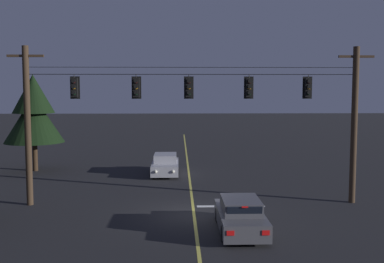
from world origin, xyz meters
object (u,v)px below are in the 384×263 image
traffic_light_rightmost (308,88)px  car_oncoming_lead (165,165)px  car_waiting_near_lane (240,216)px  tree_verge_near (34,112)px  traffic_light_left_inner (136,88)px  traffic_light_right_inner (249,88)px  traffic_light_leftmost (74,88)px  traffic_light_centre (189,88)px

traffic_light_rightmost → car_oncoming_lead: size_ratio=0.28×
car_waiting_near_lane → car_oncoming_lead: (-3.45, 12.92, -0.00)m
tree_verge_near → traffic_light_left_inner: bearing=-50.3°
traffic_light_right_inner → traffic_light_rightmost: 2.99m
traffic_light_leftmost → traffic_light_right_inner: bearing=0.0°
traffic_light_centre → traffic_light_leftmost: bearing=180.0°
car_waiting_near_lane → car_oncoming_lead: same height
traffic_light_right_inner → tree_verge_near: size_ratio=0.18×
traffic_light_centre → car_waiting_near_lane: traffic_light_centre is taller
traffic_light_leftmost → car_waiting_near_lane: 10.43m
traffic_light_leftmost → traffic_light_left_inner: bearing=0.0°
traffic_light_leftmost → traffic_light_centre: (5.69, 0.00, 0.00)m
traffic_light_centre → traffic_light_rightmost: bearing=0.0°
traffic_light_left_inner → car_waiting_near_lane: 8.43m
car_oncoming_lead → tree_verge_near: size_ratio=0.64×
traffic_light_right_inner → car_oncoming_lead: size_ratio=0.28×
tree_verge_near → car_oncoming_lead: bearing=-9.7°
traffic_light_centre → traffic_light_left_inner: bearing=180.0°
traffic_light_leftmost → traffic_light_left_inner: same height
traffic_light_rightmost → car_waiting_near_lane: size_ratio=0.28×
traffic_light_right_inner → traffic_light_rightmost: (2.99, 0.00, 0.00)m
traffic_light_left_inner → car_waiting_near_lane: traffic_light_left_inner is taller
traffic_light_left_inner → traffic_light_right_inner: bearing=0.0°
traffic_light_rightmost → car_waiting_near_lane: bearing=-130.7°
traffic_light_rightmost → tree_verge_near: tree_verge_near is taller
traffic_light_left_inner → tree_verge_near: size_ratio=0.18×
traffic_light_left_inner → car_oncoming_lead: bearing=81.8°
traffic_light_centre → traffic_light_rightmost: same height
traffic_light_leftmost → car_oncoming_lead: size_ratio=0.28×
traffic_light_left_inner → car_waiting_near_lane: bearing=-45.1°
traffic_light_left_inner → traffic_light_centre: size_ratio=1.00×
traffic_light_centre → traffic_light_rightmost: 6.02m
traffic_light_right_inner → traffic_light_rightmost: size_ratio=1.00×
traffic_light_centre → car_oncoming_lead: size_ratio=0.28×
traffic_light_right_inner → car_waiting_near_lane: traffic_light_right_inner is taller
tree_verge_near → traffic_light_centre: bearing=-42.4°
traffic_light_right_inner → car_oncoming_lead: 10.77m
traffic_light_left_inner → traffic_light_rightmost: (8.65, 0.00, 0.00)m
traffic_light_left_inner → traffic_light_rightmost: bearing=0.0°
traffic_light_rightmost → traffic_light_left_inner: bearing=180.0°
traffic_light_left_inner → traffic_light_centre: same height
traffic_light_centre → car_oncoming_lead: 9.90m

